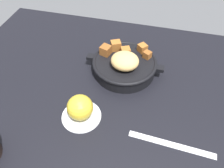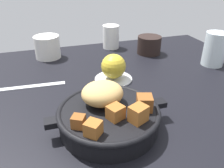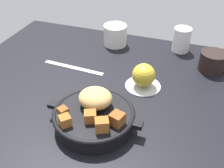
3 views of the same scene
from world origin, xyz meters
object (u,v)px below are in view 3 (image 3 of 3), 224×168
Objects in this scene: cast_iron_skillet at (94,115)px; coffee_mug_dark at (213,62)px; white_creamer_pitcher at (182,40)px; butter_knife at (73,67)px; red_apple at (144,75)px; ceramic_mug_white at (115,35)px.

cast_iron_skillet is 45.60cm from coffee_mug_dark.
cast_iron_skillet is 49.47cm from white_creamer_pitcher.
cast_iron_skillet is at bearing -50.12° from butter_knife.
red_apple is 0.81× the size of ceramic_mug_white.
butter_knife is 2.53× the size of coffee_mug_dark.
red_apple is at bearing -105.69° from white_creamer_pitcher.
red_apple is 28.80cm from ceramic_mug_white.
butter_knife is (-24.65, 2.57, -3.94)cm from red_apple.
white_creamer_pitcher is (15.12, 47.09, 1.20)cm from cast_iron_skillet.
ceramic_mug_white reaches higher than red_apple.
white_creamer_pitcher is (-11.60, 10.14, 1.22)cm from coffee_mug_dark.
cast_iron_skillet is 44.73cm from ceramic_mug_white.
ceramic_mug_white reaches higher than coffee_mug_dark.
red_apple is 0.82× the size of coffee_mug_dark.
white_creamer_pitcher is (24.33, 3.32, 0.54)cm from ceramic_mug_white.
cast_iron_skillet is 1.15× the size of butter_knife.
white_creamer_pitcher is at bearing 7.78° from ceramic_mug_white.
red_apple is 27.72cm from white_creamer_pitcher.
red_apple is at bearing -139.08° from coffee_mug_dark.
white_creamer_pitcher is at bearing 74.31° from red_apple.
ceramic_mug_white is at bearing 101.89° from cast_iron_skillet.
red_apple is 0.80× the size of white_creamer_pitcher.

